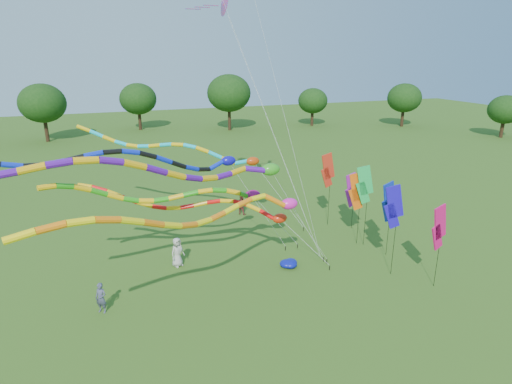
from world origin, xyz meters
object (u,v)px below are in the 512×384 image
object	(u,v)px
tube_kite_orange	(213,212)
person_c	(241,204)
tube_kite_red	(207,207)
blue_nylon_heap	(293,265)
person_b	(101,298)
person_a	(177,252)

from	to	relation	value
tube_kite_orange	person_c	bearing A→B (deg)	44.56
tube_kite_red	blue_nylon_heap	size ratio (longest dim) A/B	9.41
blue_nylon_heap	person_b	size ratio (longest dim) A/B	0.88
tube_kite_orange	person_c	xyz separation A→B (m)	(5.41, 12.68, -4.53)
tube_kite_red	person_c	bearing A→B (deg)	80.68
tube_kite_orange	person_b	world-z (taller)	tube_kite_orange
blue_nylon_heap	person_a	bearing A→B (deg)	157.77
tube_kite_orange	person_a	xyz separation A→B (m)	(-0.74, 5.90, -4.45)
person_b	tube_kite_orange	bearing A→B (deg)	8.70
person_b	person_c	world-z (taller)	person_c
tube_kite_red	tube_kite_orange	xyz separation A→B (m)	(-0.88, -4.89, 1.51)
blue_nylon_heap	person_c	size ratio (longest dim) A/B	0.84
person_a	person_b	distance (m)	5.47
person_c	person_b	bearing A→B (deg)	89.86
tube_kite_orange	person_b	distance (m)	7.21
person_a	person_c	xyz separation A→B (m)	(6.15, 6.78, -0.08)
person_a	person_c	world-z (taller)	person_a
blue_nylon_heap	person_b	world-z (taller)	person_b
tube_kite_red	tube_kite_orange	bearing A→B (deg)	-79.31
person_b	person_a	bearing A→B (deg)	73.81
tube_kite_orange	blue_nylon_heap	size ratio (longest dim) A/B	10.78
person_b	person_c	xyz separation A→B (m)	(10.41, 10.21, 0.04)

